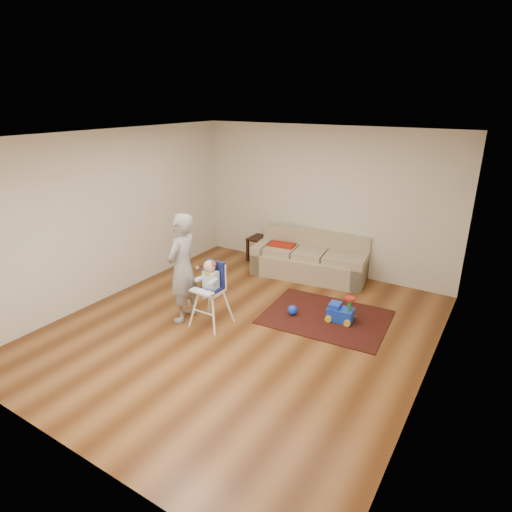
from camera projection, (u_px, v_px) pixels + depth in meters
The scene contains 9 objects.
ground at pixel (241, 329), 6.21m from camera, with size 5.50×5.50×0.00m, color #542C12.
room_envelope at pixel (261, 195), 5.97m from camera, with size 5.04×5.52×2.72m.
sofa at pixel (310, 256), 7.90m from camera, with size 2.17×1.12×0.80m.
side_table at pixel (262, 249), 8.73m from camera, with size 0.48×0.48×0.48m, color black, non-canonical shape.
area_rug at pixel (326, 317), 6.52m from camera, with size 1.82×1.37×0.01m, color black.
ride_on_toy at pixel (341, 308), 6.33m from camera, with size 0.37×0.27×0.41m, color blue, non-canonical shape.
toy_ball at pixel (292, 310), 6.55m from camera, with size 0.15×0.15×0.15m, color blue.
high_chair at pixel (211, 294), 6.17m from camera, with size 0.47×0.47×1.02m.
adult at pixel (182, 268), 6.21m from camera, with size 0.60×0.39×1.64m, color gray.
Camera 1 is at (3.06, -4.50, 3.16)m, focal length 30.00 mm.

